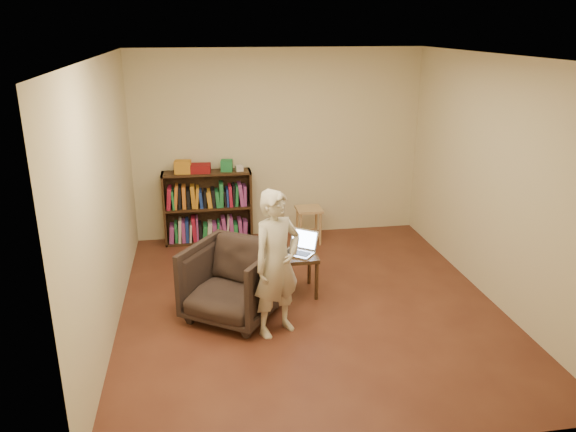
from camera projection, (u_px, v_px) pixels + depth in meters
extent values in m
plane|color=#482017|center=(309.00, 305.00, 6.09)|extent=(4.50, 4.50, 0.00)
plane|color=white|center=(313.00, 56.00, 5.24)|extent=(4.50, 4.50, 0.00)
plane|color=beige|center=(278.00, 145.00, 7.77)|extent=(4.00, 0.00, 4.00)
plane|color=beige|center=(106.00, 199.00, 5.36)|extent=(0.00, 4.50, 4.50)
plane|color=beige|center=(495.00, 181.00, 5.97)|extent=(0.00, 4.50, 4.50)
cube|color=black|center=(165.00, 209.00, 7.62)|extent=(0.03, 0.30, 1.00)
cube|color=black|center=(250.00, 205.00, 7.80)|extent=(0.03, 0.30, 1.00)
cube|color=black|center=(208.00, 204.00, 7.84)|extent=(1.20, 0.02, 1.00)
cube|color=black|center=(210.00, 240.00, 7.87)|extent=(1.20, 0.30, 0.03)
cube|color=black|center=(208.00, 207.00, 7.71)|extent=(1.14, 0.30, 0.03)
cube|color=black|center=(206.00, 173.00, 7.56)|extent=(1.20, 0.30, 0.03)
cube|color=#C48222|center=(183.00, 167.00, 7.45)|extent=(0.23, 0.18, 0.17)
cube|color=maroon|center=(199.00, 168.00, 7.52)|extent=(0.33, 0.26, 0.11)
cube|color=#20783E|center=(227.00, 165.00, 7.57)|extent=(0.17, 0.17, 0.15)
cube|color=beige|center=(239.00, 168.00, 7.58)|extent=(0.11, 0.11, 0.08)
cube|color=tan|center=(309.00, 209.00, 7.68)|extent=(0.34, 0.34, 0.04)
cylinder|color=tan|center=(301.00, 230.00, 7.62)|extent=(0.03, 0.03, 0.46)
cylinder|color=tan|center=(320.00, 229.00, 7.66)|extent=(0.03, 0.03, 0.46)
cylinder|color=tan|center=(297.00, 224.00, 7.87)|extent=(0.03, 0.03, 0.46)
cylinder|color=tan|center=(316.00, 223.00, 7.91)|extent=(0.03, 0.03, 0.46)
imported|color=black|center=(232.00, 282.00, 5.72)|extent=(1.18, 1.19, 0.79)
cube|color=#311D10|center=(295.00, 255.00, 6.22)|extent=(0.46, 0.46, 0.04)
cylinder|color=#311D10|center=(280.00, 284.00, 6.08)|extent=(0.04, 0.04, 0.43)
cylinder|color=#311D10|center=(317.00, 281.00, 6.14)|extent=(0.04, 0.04, 0.43)
cylinder|color=#311D10|center=(275.00, 269.00, 6.46)|extent=(0.04, 0.04, 0.43)
cylinder|color=#311D10|center=(309.00, 266.00, 6.52)|extent=(0.04, 0.04, 0.43)
cube|color=silver|center=(298.00, 253.00, 6.20)|extent=(0.40, 0.38, 0.02)
cube|color=black|center=(298.00, 253.00, 6.20)|extent=(0.30, 0.27, 0.00)
cube|color=silver|center=(304.00, 239.00, 6.29)|extent=(0.31, 0.27, 0.22)
cube|color=#ADC4F2|center=(304.00, 239.00, 6.29)|extent=(0.27, 0.23, 0.18)
imported|color=beige|center=(277.00, 264.00, 5.33)|extent=(0.63, 0.56, 1.46)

